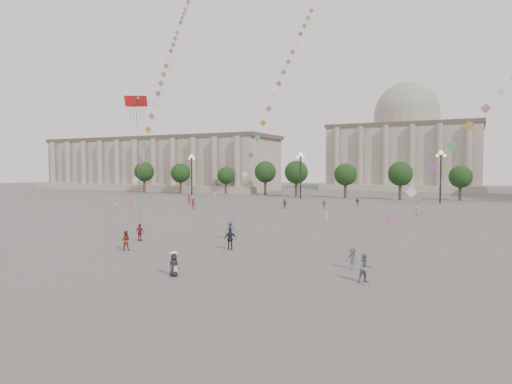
% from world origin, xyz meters
% --- Properties ---
extents(ground, '(360.00, 360.00, 0.00)m').
position_xyz_m(ground, '(0.00, 0.00, 0.00)').
color(ground, '#52504D').
rests_on(ground, ground).
extents(hall_west, '(84.00, 26.22, 17.20)m').
position_xyz_m(hall_west, '(-75.00, 93.89, 8.43)').
color(hall_west, gray).
rests_on(hall_west, ground).
extents(hall_central, '(48.30, 34.30, 35.50)m').
position_xyz_m(hall_central, '(0.00, 129.22, 14.23)').
color(hall_central, gray).
rests_on(hall_central, ground).
extents(tree_row, '(137.12, 5.12, 8.00)m').
position_xyz_m(tree_row, '(0.00, 78.00, 5.39)').
color(tree_row, '#36291B').
rests_on(tree_row, ground).
extents(lamp_post_far_west, '(2.00, 0.90, 10.65)m').
position_xyz_m(lamp_post_far_west, '(-45.00, 70.00, 7.35)').
color(lamp_post_far_west, '#262628').
rests_on(lamp_post_far_west, ground).
extents(lamp_post_mid_west, '(2.00, 0.90, 10.65)m').
position_xyz_m(lamp_post_mid_west, '(-15.00, 70.00, 7.35)').
color(lamp_post_mid_west, '#262628').
rests_on(lamp_post_mid_west, ground).
extents(lamp_post_mid_east, '(2.00, 0.90, 10.65)m').
position_xyz_m(lamp_post_mid_east, '(15.00, 70.00, 7.35)').
color(lamp_post_mid_east, '#262628').
rests_on(lamp_post_mid_east, ground).
extents(person_crowd_0, '(0.98, 0.78, 1.56)m').
position_xyz_m(person_crowd_0, '(1.69, 55.46, 0.78)').
color(person_crowd_0, navy).
rests_on(person_crowd_0, ground).
extents(person_crowd_1, '(1.03, 0.98, 1.68)m').
position_xyz_m(person_crowd_1, '(-35.77, 32.57, 0.84)').
color(person_crowd_1, silver).
rests_on(person_crowd_1, ground).
extents(person_crowd_2, '(1.32, 1.39, 1.89)m').
position_xyz_m(person_crowd_2, '(-27.87, 43.82, 0.95)').
color(person_crowd_2, maroon).
rests_on(person_crowd_2, ground).
extents(person_crowd_4, '(1.83, 1.33, 1.91)m').
position_xyz_m(person_crowd_4, '(6.93, 64.79, 0.95)').
color(person_crowd_4, silver).
rests_on(person_crowd_4, ground).
extents(person_crowd_6, '(1.10, 0.76, 1.57)m').
position_xyz_m(person_crowd_6, '(14.04, 2.46, 0.78)').
color(person_crowd_6, slate).
rests_on(person_crowd_6, ground).
extents(person_crowd_7, '(1.60, 0.59, 1.70)m').
position_xyz_m(person_crowd_7, '(14.26, 38.55, 0.85)').
color(person_crowd_7, silver).
rests_on(person_crowd_7, ground).
extents(person_crowd_10, '(0.79, 0.79, 1.85)m').
position_xyz_m(person_crowd_10, '(-30.23, 57.10, 0.93)').
color(person_crowd_10, silver).
rests_on(person_crowd_10, ground).
extents(person_crowd_12, '(1.58, 1.31, 1.70)m').
position_xyz_m(person_crowd_12, '(-8.71, 45.22, 0.85)').
color(person_crowd_12, slate).
rests_on(person_crowd_12, ground).
extents(person_crowd_13, '(0.60, 0.72, 1.67)m').
position_xyz_m(person_crowd_13, '(5.22, 24.88, 0.84)').
color(person_crowd_13, silver).
rests_on(person_crowd_13, ground).
extents(person_crowd_16, '(0.94, 0.48, 1.54)m').
position_xyz_m(person_crowd_16, '(-2.29, 47.74, 0.77)').
color(person_crowd_16, slate).
rests_on(person_crowd_16, ground).
extents(person_crowd_17, '(0.82, 1.26, 1.84)m').
position_xyz_m(person_crowd_17, '(-22.84, 37.71, 0.92)').
color(person_crowd_17, maroon).
rests_on(person_crowd_17, ground).
extents(tourist_0, '(1.00, 0.44, 1.69)m').
position_xyz_m(tourist_0, '(-7.61, 5.76, 0.84)').
color(tourist_0, maroon).
rests_on(tourist_0, ground).
extents(tourist_4, '(1.17, 1.00, 1.88)m').
position_xyz_m(tourist_4, '(2.59, 5.49, 0.94)').
color(tourist_4, black).
rests_on(tourist_4, ground).
extents(kite_flyer_0, '(1.04, 0.98, 1.70)m').
position_xyz_m(kite_flyer_0, '(-5.40, 1.27, 0.85)').
color(kite_flyer_0, maroon).
rests_on(kite_flyer_0, ground).
extents(kite_flyer_1, '(1.29, 0.92, 1.80)m').
position_xyz_m(kite_flyer_1, '(-0.28, 10.61, 0.90)').
color(kite_flyer_1, navy).
rests_on(kite_flyer_1, ground).
extents(kite_flyer_2, '(1.11, 1.07, 1.81)m').
position_xyz_m(kite_flyer_2, '(15.65, -0.82, 0.90)').
color(kite_flyer_2, slate).
rests_on(kite_flyer_2, ground).
extents(hat_person, '(0.73, 0.60, 1.69)m').
position_xyz_m(hat_person, '(4.05, -4.67, 0.80)').
color(hat_person, black).
rests_on(hat_person, ground).
extents(dragon_kite, '(2.21, 1.43, 12.59)m').
position_xyz_m(dragon_kite, '(-8.59, 6.58, 12.90)').
color(dragon_kite, red).
rests_on(dragon_kite, ground).
extents(kite_train_west, '(23.74, 44.89, 66.04)m').
position_xyz_m(kite_train_west, '(-17.74, 25.24, 23.98)').
color(kite_train_west, '#3F3F3F').
rests_on(kite_train_west, ground).
extents(kite_train_mid, '(2.19, 49.28, 71.73)m').
position_xyz_m(kite_train_mid, '(-1.04, 36.70, 29.55)').
color(kite_train_mid, '#3F3F3F').
rests_on(kite_train_mid, ground).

